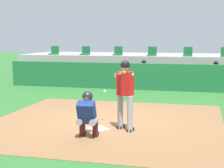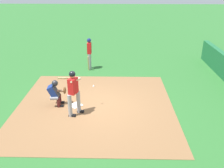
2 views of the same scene
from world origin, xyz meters
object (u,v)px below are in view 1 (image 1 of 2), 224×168
(stadium_seat_2, at_px, (118,53))
(catcher_crouched, at_px, (87,113))
(batter_at_plate, at_px, (125,91))
(dugout_player_0, at_px, (143,73))
(stadium_seat_3, at_px, (152,53))
(home_plate, at_px, (98,129))
(dugout_player_1, at_px, (216,75))
(stadium_seat_0, at_px, (54,52))
(stadium_seat_4, at_px, (188,54))
(stadium_seat_1, at_px, (85,52))

(stadium_seat_2, bearing_deg, catcher_crouched, -80.50)
(batter_at_plate, xyz_separation_m, dugout_player_0, (-0.82, 8.07, -0.36))
(stadium_seat_3, bearing_deg, dugout_player_0, -93.69)
(home_plate, relative_size, stadium_seat_2, 0.92)
(catcher_crouched, distance_m, dugout_player_1, 9.49)
(home_plate, xyz_separation_m, dugout_player_1, (3.19, 8.14, 0.65))
(home_plate, distance_m, stadium_seat_3, 10.29)
(batter_at_plate, bearing_deg, stadium_seat_0, 121.80)
(dugout_player_1, bearing_deg, stadium_seat_3, 147.51)
(stadium_seat_0, distance_m, stadium_seat_2, 3.71)
(stadium_seat_2, bearing_deg, home_plate, -79.66)
(stadium_seat_3, bearing_deg, stadium_seat_0, 180.00)
(dugout_player_1, distance_m, stadium_seat_2, 5.51)
(stadium_seat_4, bearing_deg, home_plate, -100.34)
(home_plate, bearing_deg, batter_at_plate, 6.53)
(batter_at_plate, relative_size, stadium_seat_2, 3.76)
(home_plate, bearing_deg, stadium_seat_1, 110.05)
(dugout_player_1, bearing_deg, stadium_seat_1, 163.59)
(stadium_seat_3, bearing_deg, batter_at_plate, -86.08)
(catcher_crouched, xyz_separation_m, stadium_seat_0, (-5.55, 10.96, 0.93))
(dugout_player_1, xyz_separation_m, stadium_seat_2, (-5.05, 2.03, 0.86))
(home_plate, height_order, dugout_player_1, dugout_player_1)
(batter_at_plate, xyz_separation_m, stadium_seat_1, (-4.41, 10.10, 0.50))
(stadium_seat_1, distance_m, stadium_seat_3, 3.71)
(home_plate, relative_size, stadium_seat_1, 0.92)
(batter_at_plate, bearing_deg, catcher_crouched, -129.65)
(dugout_player_0, bearing_deg, batter_at_plate, -84.18)
(stadium_seat_2, height_order, stadium_seat_3, same)
(dugout_player_0, height_order, stadium_seat_3, stadium_seat_3)
(dugout_player_1, bearing_deg, home_plate, -111.42)
(stadium_seat_4, bearing_deg, dugout_player_1, -56.68)
(stadium_seat_0, distance_m, stadium_seat_3, 5.57)
(batter_at_plate, distance_m, catcher_crouched, 1.20)
(catcher_crouched, relative_size, stadium_seat_4, 4.00)
(stadium_seat_0, bearing_deg, stadium_seat_1, 0.00)
(stadium_seat_0, height_order, stadium_seat_2, same)
(stadium_seat_1, distance_m, stadium_seat_2, 1.86)
(stadium_seat_4, bearing_deg, batter_at_plate, -96.58)
(stadium_seat_1, bearing_deg, dugout_player_0, -29.59)
(stadium_seat_2, height_order, stadium_seat_4, same)
(batter_at_plate, height_order, catcher_crouched, batter_at_plate)
(stadium_seat_2, xyz_separation_m, stadium_seat_3, (1.86, 0.00, 0.00))
(stadium_seat_4, bearing_deg, stadium_seat_0, 180.00)
(stadium_seat_1, xyz_separation_m, stadium_seat_3, (3.71, 0.00, 0.00))
(stadium_seat_4, bearing_deg, catcher_crouched, -99.73)
(home_plate, distance_m, stadium_seat_2, 10.46)
(batter_at_plate, relative_size, stadium_seat_3, 3.76)
(dugout_player_0, xyz_separation_m, stadium_seat_0, (-5.44, 2.03, 0.86))
(home_plate, height_order, stadium_seat_1, stadium_seat_1)
(catcher_crouched, bearing_deg, stadium_seat_1, 108.61)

